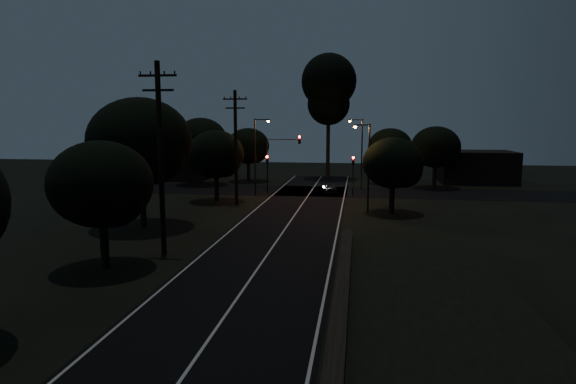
% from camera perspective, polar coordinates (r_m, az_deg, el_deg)
% --- Properties ---
extents(road_surface, '(60.00, 70.00, 0.03)m').
position_cam_1_polar(road_surface, '(43.04, 1.37, -1.93)').
color(road_surface, black).
rests_on(road_surface, ground).
extents(retaining_wall, '(6.93, 26.00, 1.60)m').
position_cam_1_polar(retaining_wall, '(15.82, 17.93, -18.49)').
color(retaining_wall, black).
rests_on(retaining_wall, ground).
extents(utility_pole_mid, '(2.20, 0.30, 11.00)m').
position_cam_1_polar(utility_pole_mid, '(28.27, -14.87, 4.15)').
color(utility_pole_mid, black).
rests_on(utility_pole_mid, ground).
extents(utility_pole_far, '(2.20, 0.30, 10.50)m').
position_cam_1_polar(utility_pole_far, '(44.40, -6.21, 5.45)').
color(utility_pole_far, black).
rests_on(utility_pole_far, ground).
extents(tree_left_b, '(5.29, 5.29, 6.73)m').
position_cam_1_polar(tree_left_b, '(26.43, -21.02, 0.61)').
color(tree_left_b, black).
rests_on(tree_left_b, ground).
extents(tree_left_c, '(7.46, 7.46, 9.42)m').
position_cam_1_polar(tree_left_c, '(36.23, -16.83, 5.48)').
color(tree_left_c, black).
rests_on(tree_left_c, ground).
extents(tree_left_d, '(5.42, 5.42, 6.88)m').
position_cam_1_polar(tree_left_d, '(46.89, -8.35, 4.30)').
color(tree_left_d, black).
rests_on(tree_left_d, ground).
extents(tree_far_nw, '(5.45, 5.45, 6.90)m').
position_cam_1_polar(tree_far_nw, '(62.47, -4.59, 5.34)').
color(tree_far_nw, black).
rests_on(tree_far_nw, ground).
extents(tree_far_w, '(6.42, 6.42, 8.18)m').
position_cam_1_polar(tree_far_w, '(59.90, -10.12, 5.93)').
color(tree_far_w, black).
rests_on(tree_far_w, ground).
extents(tree_far_ne, '(5.46, 5.46, 6.91)m').
position_cam_1_polar(tree_far_ne, '(61.04, 12.19, 5.12)').
color(tree_far_ne, black).
rests_on(tree_far_ne, ground).
extents(tree_far_e, '(5.66, 5.66, 7.18)m').
position_cam_1_polar(tree_far_e, '(58.61, 17.30, 4.99)').
color(tree_far_e, black).
rests_on(tree_far_e, ground).
extents(tree_right_a, '(5.05, 5.05, 6.41)m').
position_cam_1_polar(tree_right_a, '(41.09, 12.59, 3.22)').
color(tree_right_a, black).
rests_on(tree_right_a, ground).
extents(tall_pine, '(7.38, 7.38, 16.77)m').
position_cam_1_polar(tall_pine, '(66.21, 4.85, 12.12)').
color(tall_pine, black).
rests_on(tall_pine, ground).
extents(building_left, '(10.00, 8.00, 4.40)m').
position_cam_1_polar(building_left, '(67.97, -13.42, 3.47)').
color(building_left, black).
rests_on(building_left, ground).
extents(building_right, '(9.00, 7.00, 4.00)m').
position_cam_1_polar(building_right, '(65.89, 21.37, 2.80)').
color(building_right, black).
rests_on(building_right, ground).
extents(signal_left, '(0.28, 0.35, 4.10)m').
position_cam_1_polar(signal_left, '(52.06, -2.47, 2.98)').
color(signal_left, black).
rests_on(signal_left, ground).
extents(signal_right, '(0.28, 0.35, 4.10)m').
position_cam_1_polar(signal_right, '(51.15, 7.72, 2.82)').
color(signal_right, black).
rests_on(signal_right, ground).
extents(signal_mast, '(3.70, 0.35, 6.25)m').
position_cam_1_polar(signal_mast, '(51.66, -0.64, 4.62)').
color(signal_mast, black).
rests_on(signal_mast, ground).
extents(streetlight_a, '(1.66, 0.26, 8.00)m').
position_cam_1_polar(streetlight_a, '(50.12, -3.71, 4.83)').
color(streetlight_a, black).
rests_on(streetlight_a, ground).
extents(streetlight_b, '(1.66, 0.26, 8.00)m').
position_cam_1_polar(streetlight_b, '(55.02, 8.54, 5.06)').
color(streetlight_b, black).
rests_on(streetlight_b, ground).
extents(streetlight_c, '(1.46, 0.26, 7.50)m').
position_cam_1_polar(streetlight_c, '(41.07, 9.32, 3.58)').
color(streetlight_c, black).
rests_on(streetlight_c, ground).
extents(car, '(1.82, 3.34, 1.08)m').
position_cam_1_polar(car, '(51.81, 5.09, 0.37)').
color(car, black).
rests_on(car, ground).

